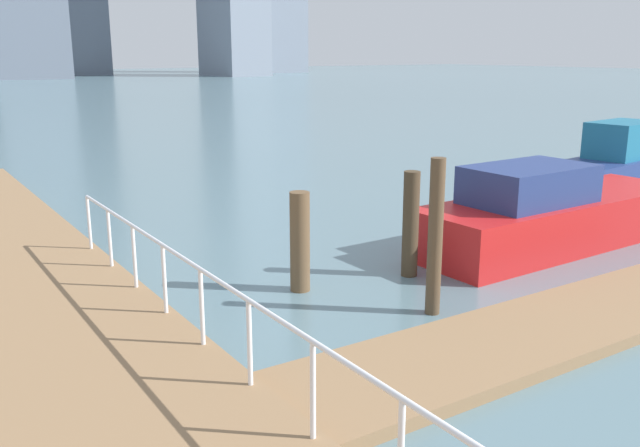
# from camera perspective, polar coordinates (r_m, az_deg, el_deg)

# --- Properties ---
(ground_plane) EXTENTS (300.00, 300.00, 0.00)m
(ground_plane) POSITION_cam_1_polar(r_m,az_deg,el_deg) (16.49, -8.84, -0.75)
(ground_plane) COLOR slate
(floating_dock) EXTENTS (11.67, 2.00, 0.18)m
(floating_dock) POSITION_cam_1_polar(r_m,az_deg,el_deg) (11.56, 20.21, -7.56)
(floating_dock) COLOR #93704C
(floating_dock) RESTS_ON ground_plane
(dock_piling_0) EXTENTS (0.24, 0.24, 2.58)m
(dock_piling_0) POSITION_cam_1_polar(r_m,az_deg,el_deg) (11.15, 9.53, -1.16)
(dock_piling_0) COLOR brown
(dock_piling_0) RESTS_ON ground_plane
(dock_piling_1) EXTENTS (0.36, 0.36, 1.81)m
(dock_piling_1) POSITION_cam_1_polar(r_m,az_deg,el_deg) (12.17, -1.68, -1.54)
(dock_piling_1) COLOR brown
(dock_piling_1) RESTS_ON ground_plane
(dock_piling_2) EXTENTS (0.31, 0.31, 2.03)m
(dock_piling_2) POSITION_cam_1_polar(r_m,az_deg,el_deg) (13.06, 7.52, -0.07)
(dock_piling_2) COLOR #473826
(dock_piling_2) RESTS_ON ground_plane
(moored_boat_1) EXTENTS (7.22, 2.29, 1.87)m
(moored_boat_1) POSITION_cam_1_polar(r_m,az_deg,el_deg) (15.88, 18.65, 0.73)
(moored_boat_1) COLOR red
(moored_boat_1) RESTS_ON ground_plane
(moored_boat_3) EXTENTS (7.51, 2.70, 2.02)m
(moored_boat_3) POSITION_cam_1_polar(r_m,az_deg,el_deg) (23.28, 22.65, 4.42)
(moored_boat_3) COLOR navy
(moored_boat_3) RESTS_ON ground_plane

